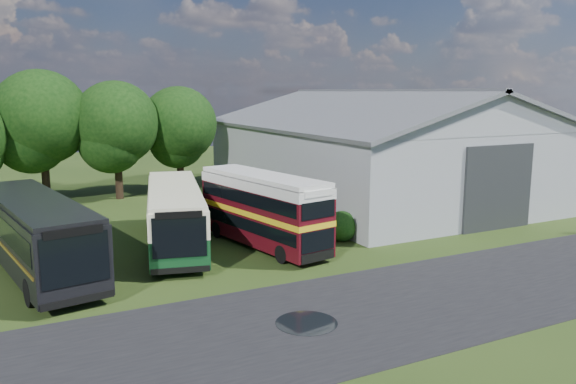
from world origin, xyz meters
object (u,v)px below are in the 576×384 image
bus_maroon_double (263,211)px  storage_shed (377,143)px  bus_green_single (175,214)px  bus_dark_single (35,233)px

bus_maroon_double → storage_shed: bearing=23.3°
storage_shed → bus_maroon_double: bearing=-146.3°
bus_green_single → bus_dark_single: 6.90m
storage_shed → bus_green_single: 19.30m
bus_maroon_double → bus_dark_single: size_ratio=0.73×
storage_shed → bus_maroon_double: size_ratio=2.70×
bus_green_single → bus_dark_single: (-6.75, -1.42, 0.10)m
bus_green_single → bus_maroon_double: bearing=-14.6°
storage_shed → bus_green_single: bearing=-158.5°
storage_shed → bus_dark_single: 26.08m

